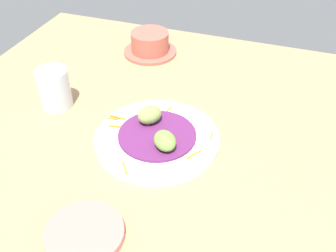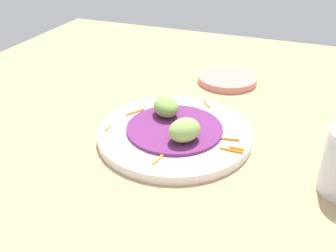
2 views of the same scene
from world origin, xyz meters
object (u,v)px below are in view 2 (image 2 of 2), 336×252
at_px(main_plate, 174,134).
at_px(guac_scoop_center, 185,130).
at_px(guac_scoop_left, 166,107).
at_px(side_plate_small, 227,79).

xyz_separation_m(main_plate, guac_scoop_center, (0.03, 0.03, 0.03)).
bearing_deg(guac_scoop_left, main_plate, 40.88).
height_order(guac_scoop_left, guac_scoop_center, guac_scoop_center).
bearing_deg(guac_scoop_center, guac_scoop_left, -139.12).
relative_size(guac_scoop_left, guac_scoop_center, 1.02).
bearing_deg(side_plate_small, guac_scoop_left, -14.01).
xyz_separation_m(guac_scoop_left, side_plate_small, (-0.22, 0.06, -0.03)).
bearing_deg(side_plate_small, main_plate, -6.13).
height_order(main_plate, guac_scoop_center, guac_scoop_center).
bearing_deg(main_plate, guac_scoop_left, -139.12).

